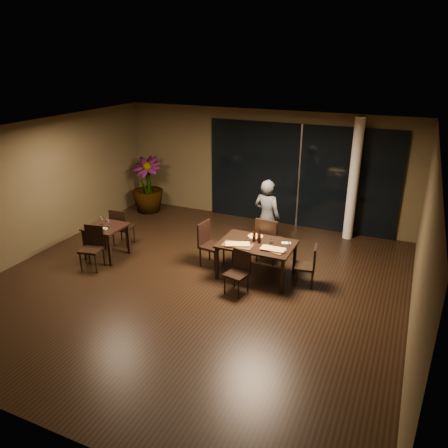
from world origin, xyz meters
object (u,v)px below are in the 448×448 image
main_table (257,247)px  bottle_b (259,237)px  chair_main_right (309,264)px  bottle_a (254,235)px  potted_plant (147,185)px  chair_main_left (209,242)px  chair_side_far (121,226)px  diner (267,217)px  chair_main_near (239,270)px  side_table (106,231)px  bottle_c (259,234)px  chair_main_far (268,238)px  chair_side_near (93,245)px

main_table → bottle_b: bottle_b is taller
chair_main_right → bottle_b: bottle_b is taller
bottle_a → potted_plant: bearing=150.0°
potted_plant → bottle_b: (4.29, -2.44, 0.09)m
main_table → bottle_a: bearing=142.9°
chair_main_left → potted_plant: 3.94m
chair_side_far → diner: (3.27, 1.04, 0.36)m
chair_main_near → chair_side_far: chair_side_far is taller
side_table → chair_main_left: bearing=14.4°
side_table → chair_main_near: chair_main_near is taller
bottle_a → bottle_c: bottle_c is taller
bottle_c → bottle_a: bearing=-139.7°
chair_main_far → chair_side_far: 3.51m
main_table → chair_side_far: size_ratio=1.60×
chair_main_left → potted_plant: bearing=59.4°
chair_main_left → bottle_c: size_ratio=3.16×
bottle_a → chair_main_near: bearing=-90.7°
chair_main_far → bottle_b: chair_main_far is taller
chair_main_near → chair_main_left: 1.32m
main_table → bottle_b: bearing=41.5°
chair_main_far → potted_plant: bearing=-19.7°
diner → potted_plant: (-4.06, 1.31, -0.08)m
chair_side_far → bottle_c: bearing=174.9°
diner → bottle_a: bearing=105.9°
main_table → chair_main_right: bearing=4.2°
main_table → potted_plant: (-4.25, 2.47, 0.12)m
chair_side_near → bottle_b: bottle_b is taller
chair_main_right → chair_side_near: 4.56m
side_table → chair_main_near: (3.31, -0.23, -0.15)m
side_table → bottle_b: bottle_b is taller
chair_main_far → bottle_c: size_ratio=3.38×
main_table → bottle_a: 0.25m
chair_main_left → main_table: bearing=-87.4°
chair_main_right → main_table: bearing=-95.0°
chair_main_far → chair_main_right: 1.26m
side_table → bottle_c: (3.39, 0.63, 0.28)m
potted_plant → bottle_b: potted_plant is taller
chair_main_right → diner: size_ratio=0.48×
side_table → chair_main_left: chair_main_left is taller
chair_main_right → bottle_c: bearing=-101.8°
chair_main_far → potted_plant: potted_plant is taller
bottle_a → side_table: bearing=-170.4°
main_table → bottle_c: 0.26m
chair_main_left → chair_side_far: chair_main_left is taller
chair_main_far → bottle_a: size_ratio=3.46×
side_table → bottle_b: (3.44, 0.53, 0.27)m
diner → main_table: bearing=109.6°
chair_main_far → chair_main_right: bearing=152.1°
diner → bottle_b: size_ratio=6.28×
side_table → main_table: bearing=8.4°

